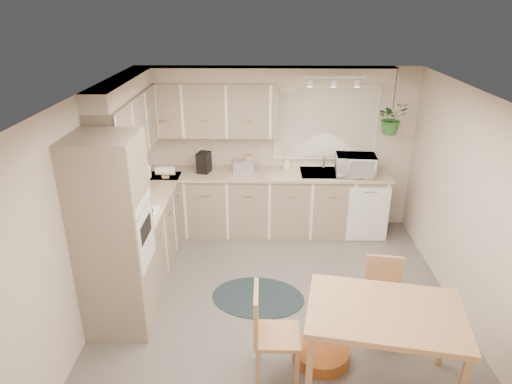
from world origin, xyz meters
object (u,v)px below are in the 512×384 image
at_px(chair_left, 278,333).
at_px(chair_back, 383,301).
at_px(microwave, 356,163).
at_px(braided_rug, 258,297).
at_px(pet_bed, 321,354).
at_px(dining_table, 381,348).

distance_m(chair_left, chair_back, 1.22).
distance_m(chair_back, microwave, 2.32).
height_order(braided_rug, microwave, microwave).
distance_m(chair_left, pet_bed, 0.61).
height_order(dining_table, microwave, microwave).
xyz_separation_m(chair_back, braided_rug, (-1.28, 0.61, -0.42)).
bearing_deg(pet_bed, chair_back, 29.51).
height_order(dining_table, chair_left, chair_left).
relative_size(dining_table, chair_left, 1.43).
bearing_deg(dining_table, braided_rug, 130.45).
relative_size(dining_table, microwave, 2.40).
bearing_deg(microwave, dining_table, -91.54).
distance_m(chair_back, braided_rug, 1.48).
bearing_deg(chair_back, chair_left, 35.63).
height_order(chair_left, pet_bed, chair_left).
distance_m(dining_table, chair_back, 0.70).
distance_m(pet_bed, microwave, 2.88).
height_order(chair_left, microwave, microwave).
xyz_separation_m(dining_table, chair_left, (-0.91, 0.13, 0.05)).
height_order(braided_rug, pet_bed, pet_bed).
bearing_deg(microwave, pet_bed, -102.18).
bearing_deg(pet_bed, chair_left, -157.47).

